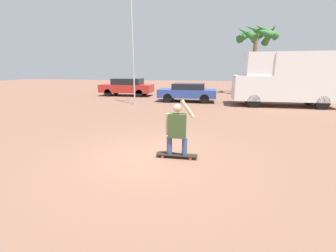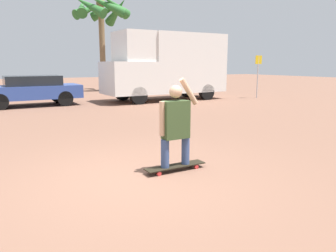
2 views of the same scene
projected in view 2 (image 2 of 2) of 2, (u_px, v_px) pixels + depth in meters
The scene contains 7 objects.
ground_plane at pixel (137, 178), 5.27m from camera, with size 80.00×80.00×0.00m, color brown.
skateboard at pixel (175, 166), 5.63m from camera, with size 1.11×0.24×0.09m.
person_skateboarder at pixel (176, 122), 5.48m from camera, with size 0.74×0.22×1.50m.
camper_van at pixel (168, 65), 16.37m from camera, with size 6.16×2.18×3.29m.
parked_car_blue at pixel (31, 90), 14.18m from camera, with size 4.10×1.76×1.31m.
palm_tree_near_van at pixel (101, 11), 21.40m from camera, with size 3.93×3.93×6.24m.
street_sign at pixel (258, 71), 17.31m from camera, with size 0.44×0.06×2.24m.
Camera 2 is at (-2.09, -4.59, 1.81)m, focal length 35.00 mm.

